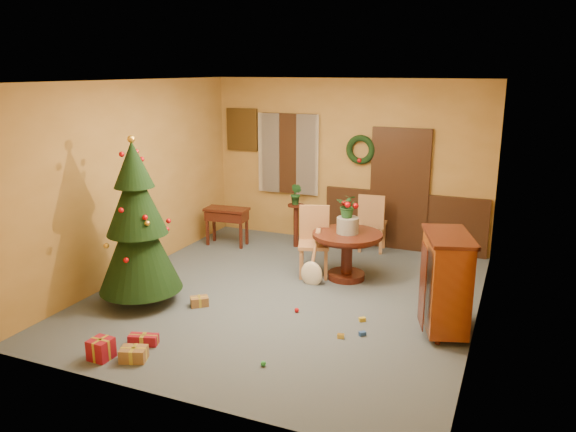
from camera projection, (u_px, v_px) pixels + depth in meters
The scene contains 21 objects.
room_envelope at pixel (357, 182), 9.84m from camera, with size 5.50×5.50×5.50m.
dining_table at pixel (347, 247), 8.30m from camera, with size 1.03×1.03×0.71m.
urn at pixel (348, 225), 8.21m from camera, with size 0.32×0.32×0.24m, color slate.
centerpiece_plant at pixel (348, 206), 8.14m from camera, with size 0.32×0.28×0.35m, color #1E4C23.
chair_near at pixel (314, 238), 8.49m from camera, with size 0.58×0.58×1.05m.
chair_far at pixel (372, 221), 9.53m from camera, with size 0.48×0.48×1.02m.
guitar at pixel (312, 259), 8.10m from camera, with size 0.33×0.16×0.78m, color beige, non-canonical shape.
plant_stand at pixel (296, 221), 9.82m from camera, with size 0.30×0.30×0.76m.
stand_plant at pixel (296, 194), 9.70m from camera, with size 0.21×0.17×0.38m, color #19471E.
christmas_tree at pixel (137, 226), 7.29m from camera, with size 1.09×1.09×2.25m.
writing_desk at pixel (227, 217), 9.91m from camera, with size 0.79×0.43×0.67m.
sideboard at pixel (446, 280), 6.59m from camera, with size 0.76×1.04×1.20m.
gift_a at pixel (134, 354), 6.04m from camera, with size 0.33×0.28×0.15m.
gift_b at pixel (101, 349), 6.06m from camera, with size 0.23×0.23×0.23m.
gift_c at pixel (199, 301), 7.44m from camera, with size 0.28×0.27×0.13m.
gift_d at pixel (144, 340), 6.39m from camera, with size 0.36×0.23×0.12m.
toy_a at pixel (362, 334), 6.61m from camera, with size 0.08×0.05×0.05m, color #224694.
toy_b at pixel (263, 364), 5.93m from camera, with size 0.06×0.06×0.06m, color green.
toy_c at pixel (362, 319), 6.98m from camera, with size 0.08×0.05×0.05m, color gold.
toy_d at pixel (297, 310), 7.24m from camera, with size 0.06×0.06×0.06m, color red.
toy_e at pixel (341, 336), 6.55m from camera, with size 0.08×0.05×0.05m, color gold.
Camera 1 is at (2.85, -6.68, 3.05)m, focal length 35.00 mm.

